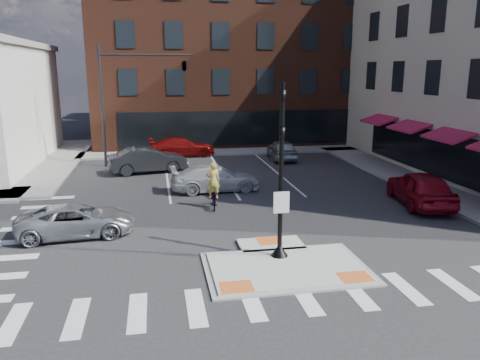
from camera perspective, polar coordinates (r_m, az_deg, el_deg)
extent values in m
plane|color=#28282B|center=(16.37, 5.18, -10.09)|extent=(120.00, 120.00, 0.00)
cube|color=gray|center=(15.92, 5.67, -10.69)|extent=(5.40, 3.60, 0.06)
cube|color=#A8A8A3|center=(15.91, 5.67, -10.59)|extent=(5.00, 3.20, 0.12)
cube|color=#A8A8A3|center=(17.78, 3.80, -7.90)|extent=(2.40, 1.40, 0.12)
cube|color=#D75F25|center=(14.43, -0.44, -12.87)|extent=(1.00, 0.80, 0.01)
cube|color=#D75F25|center=(15.48, 13.84, -11.39)|extent=(1.00, 0.80, 0.01)
cube|color=#D75F25|center=(18.03, 3.57, -7.37)|extent=(0.90, 0.90, 0.01)
cube|color=gray|center=(35.71, -21.30, 2.11)|extent=(3.00, 20.00, 0.15)
cube|color=gray|center=(29.35, 20.50, -0.12)|extent=(3.00, 24.00, 0.15)
cube|color=gray|center=(37.69, 0.68, 3.58)|extent=(26.00, 3.00, 0.15)
cube|color=#53271A|center=(47.00, -1.70, 14.62)|extent=(24.00, 18.00, 15.00)
cube|color=black|center=(38.41, 0.40, 6.37)|extent=(20.00, 0.12, 2.80)
cube|color=black|center=(29.68, 22.75, 3.03)|extent=(0.12, 16.00, 2.60)
cube|color=#CC1B4E|center=(29.11, 21.83, 5.63)|extent=(1.46, 3.00, 0.58)
cube|color=#CC1B4E|center=(34.30, 16.54, 7.07)|extent=(1.46, 3.00, 0.58)
cube|color=slate|center=(66.46, -10.48, 11.90)|extent=(10.00, 12.00, 10.00)
cube|color=brown|center=(69.69, 0.50, 13.00)|extent=(12.00, 12.00, 12.00)
cone|color=black|center=(16.60, 4.83, -8.46)|extent=(0.60, 0.60, 0.45)
cylinder|color=black|center=(15.76, 5.03, 1.22)|extent=(0.16, 0.16, 5.80)
cube|color=white|center=(15.92, 5.07, -2.74)|extent=(0.55, 0.04, 0.75)
imported|color=black|center=(15.45, 5.20, 8.85)|extent=(0.18, 0.22, 1.10)
imported|color=black|center=(15.60, 5.10, 4.46)|extent=(0.18, 0.22, 1.10)
cylinder|color=black|center=(32.72, -16.44, 8.47)|extent=(0.20, 0.20, 8.00)
cylinder|color=black|center=(32.46, -11.41, 14.73)|extent=(6.00, 0.14, 0.14)
imported|color=black|center=(32.52, -6.82, 13.83)|extent=(0.48, 2.24, 0.90)
imported|color=#B1B4B9|center=(19.78, -19.30, -4.66)|extent=(4.71, 2.48, 1.26)
imported|color=maroon|center=(24.41, 21.12, -0.90)|extent=(2.85, 5.30, 1.71)
imported|color=silver|center=(25.50, -3.06, 0.22)|extent=(4.92, 2.22, 1.40)
imported|color=#292A2F|center=(30.57, -11.15, 2.42)|extent=(5.19, 2.65, 1.63)
imported|color=#A6A8AE|center=(34.49, 5.13, 3.73)|extent=(2.09, 4.48, 1.48)
imported|color=maroon|center=(35.90, -7.10, 4.02)|extent=(5.06, 2.30, 1.44)
imported|color=#3F3F44|center=(22.42, -3.27, -2.25)|extent=(0.76, 1.82, 0.93)
imported|color=#F1CF55|center=(22.20, -3.30, -0.07)|extent=(0.68, 0.48, 1.79)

